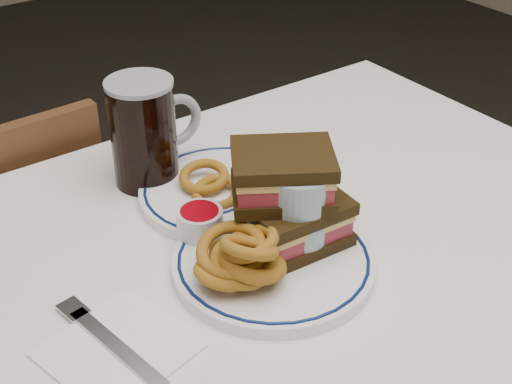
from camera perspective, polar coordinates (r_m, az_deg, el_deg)
dining_table at (r=0.97m, az=-1.68°, el=-12.09°), size 1.27×0.87×0.75m
chair_far at (r=1.47m, az=-19.44°, el=-6.69°), size 0.39×0.39×0.81m
main_plate at (r=0.92m, az=1.40°, el=-5.62°), size 0.26×0.26×0.02m
reuben_sandwich at (r=0.91m, az=2.68°, el=-0.51°), size 0.16×0.15×0.13m
onion_rings_main at (r=0.86m, az=-1.19°, el=-5.23°), size 0.12×0.12×0.10m
ketchup_ramekin at (r=0.95m, az=-4.52°, el=-2.29°), size 0.06×0.06×0.04m
beer_mug at (r=1.07m, az=-8.83°, el=4.84°), size 0.15×0.10×0.17m
water_glass at (r=0.91m, az=3.36°, el=-1.85°), size 0.08×0.08×0.13m
far_plate at (r=1.06m, az=-2.61°, el=0.08°), size 0.25×0.25×0.02m
onion_rings_far at (r=1.04m, az=-3.67°, el=0.62°), size 0.08×0.11×0.04m
napkin_fork at (r=0.83m, az=-11.15°, el=-12.14°), size 0.17×0.19×0.01m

